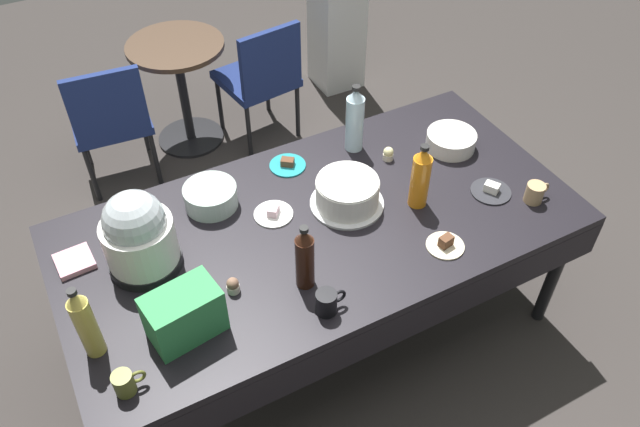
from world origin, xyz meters
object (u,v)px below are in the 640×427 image
at_px(cupcake_lemon, 161,217).
at_px(maroon_chair_left, 110,117).
at_px(dessert_plate_white, 273,213).
at_px(dessert_plate_cream, 445,244).
at_px(maroon_chair_right, 261,75).
at_px(potluck_table, 320,232).
at_px(coffee_mug_tan, 535,193).
at_px(coffee_mug_olive, 125,383).
at_px(glass_salad_bowl, 211,196).
at_px(water_cooler, 337,9).
at_px(soda_bottle_water, 355,120).
at_px(soda_bottle_cola, 305,258).
at_px(soda_bottle_ginger_ale, 85,324).
at_px(dessert_plate_teal, 288,164).
at_px(cupcake_cocoa, 388,154).
at_px(frosted_layer_cake, 347,193).
at_px(coffee_mug_black, 327,302).
at_px(dessert_plate_charcoal, 491,190).
at_px(cupcake_berry, 233,285).
at_px(soda_carton, 184,314).
at_px(soda_bottle_orange_juice, 420,178).
at_px(ceramic_snack_bowl, 451,141).

distance_m(cupcake_lemon, maroon_chair_left, 1.29).
distance_m(dessert_plate_white, dessert_plate_cream, 0.73).
bearing_deg(maroon_chair_right, dessert_plate_cream, -90.74).
bearing_deg(potluck_table, coffee_mug_tan, -19.73).
bearing_deg(coffee_mug_olive, maroon_chair_left, 78.95).
distance_m(glass_salad_bowl, water_cooler, 2.26).
bearing_deg(coffee_mug_tan, soda_bottle_water, 126.37).
height_order(soda_bottle_cola, soda_bottle_ginger_ale, soda_bottle_ginger_ale).
height_order(coffee_mug_olive, maroon_chair_right, maroon_chair_right).
xyz_separation_m(dessert_plate_teal, soda_bottle_water, (0.34, -0.02, 0.15)).
xyz_separation_m(dessert_plate_white, cupcake_cocoa, (0.64, 0.09, 0.02)).
distance_m(dessert_plate_cream, coffee_mug_tan, 0.51).
height_order(dessert_plate_teal, cupcake_lemon, cupcake_lemon).
bearing_deg(coffee_mug_tan, dessert_plate_cream, -174.96).
height_order(frosted_layer_cake, soda_bottle_ginger_ale, soda_bottle_ginger_ale).
bearing_deg(dessert_plate_cream, coffee_mug_olive, -178.47).
bearing_deg(coffee_mug_black, soda_bottle_cola, 94.14).
bearing_deg(maroon_chair_left, dessert_plate_charcoal, -53.11).
height_order(cupcake_lemon, coffee_mug_black, coffee_mug_black).
relative_size(frosted_layer_cake, dessert_plate_teal, 1.91).
xyz_separation_m(cupcake_berry, coffee_mug_black, (0.27, -0.25, 0.02)).
relative_size(cupcake_berry, coffee_mug_black, 0.55).
relative_size(soda_bottle_cola, coffee_mug_olive, 2.75).
bearing_deg(soda_carton, water_cooler, 41.63).
bearing_deg(glass_salad_bowl, soda_bottle_ginger_ale, -140.88).
bearing_deg(maroon_chair_left, dessert_plate_teal, -62.98).
bearing_deg(soda_bottle_cola, water_cooler, 58.15).
xyz_separation_m(dessert_plate_teal, soda_bottle_ginger_ale, (-1.03, -0.59, 0.15)).
xyz_separation_m(dessert_plate_cream, cupcake_berry, (-0.85, 0.19, 0.02)).
relative_size(soda_bottle_cola, soda_bottle_orange_juice, 0.96).
relative_size(cupcake_cocoa, coffee_mug_tan, 0.56).
bearing_deg(water_cooler, potluck_table, -121.00).
distance_m(maroon_chair_right, water_cooler, 0.86).
relative_size(cupcake_cocoa, soda_bottle_water, 0.20).
height_order(cupcake_berry, maroon_chair_left, maroon_chair_left).
xyz_separation_m(ceramic_snack_bowl, soda_bottle_water, (-0.41, 0.22, 0.12)).
distance_m(coffee_mug_black, water_cooler, 2.75).
bearing_deg(dessert_plate_charcoal, soda_bottle_cola, -175.51).
bearing_deg(soda_bottle_cola, maroon_chair_right, 71.41).
distance_m(glass_salad_bowl, soda_bottle_ginger_ale, 0.81).
height_order(soda_carton, water_cooler, water_cooler).
height_order(potluck_table, cupcake_cocoa, cupcake_cocoa).
relative_size(dessert_plate_teal, coffee_mug_tan, 1.41).
bearing_deg(coffee_mug_tan, frosted_layer_cake, 153.91).
bearing_deg(glass_salad_bowl, soda_carton, -118.33).
bearing_deg(soda_bottle_orange_juice, dessert_plate_cream, -99.44).
bearing_deg(soda_bottle_ginger_ale, soda_bottle_cola, -5.38).
bearing_deg(potluck_table, coffee_mug_black, -114.76).
distance_m(glass_salad_bowl, soda_bottle_cola, 0.61).
relative_size(frosted_layer_cake, soda_bottle_orange_juice, 1.02).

